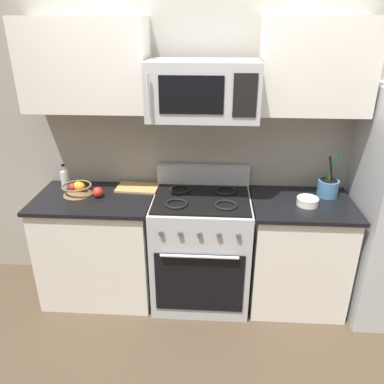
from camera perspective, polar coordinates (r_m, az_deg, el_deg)
ground_plane at (r=2.90m, az=0.67°, el=-23.79°), size 16.00×16.00×0.00m
wall_back at (r=3.13m, az=1.82°, el=8.29°), size 8.00×0.10×2.60m
counter_left at (r=3.27m, az=-13.84°, el=-7.96°), size 0.92×0.63×0.91m
range_oven at (r=3.12m, az=1.38°, el=-8.44°), size 0.76×0.67×1.09m
counter_right at (r=3.20m, az=15.53°, el=-8.87°), size 0.77×0.63×0.91m
microwave at (r=2.69m, az=1.68°, el=15.12°), size 0.76×0.44×0.39m
upper_cabinets_left at (r=2.96m, az=-15.84°, el=17.93°), size 0.91×0.34×0.64m
upper_cabinets_right at (r=2.89m, az=18.23°, el=17.52°), size 0.76×0.34×0.64m
utensil_crock at (r=3.13m, az=19.83°, el=0.72°), size 0.16×0.16×0.34m
fruit_basket at (r=3.12m, az=-16.92°, el=0.47°), size 0.23×0.23×0.11m
apple_loose at (r=3.03m, az=-14.03°, el=-0.03°), size 0.08×0.08×0.08m
cutting_board at (r=3.13m, az=-8.22°, el=0.65°), size 0.35×0.23×0.02m
bottle_vinegar at (r=3.27m, az=-18.69°, el=2.18°), size 0.07×0.07×0.20m
prep_bowl at (r=2.94m, az=17.05°, el=-1.32°), size 0.16×0.16×0.06m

